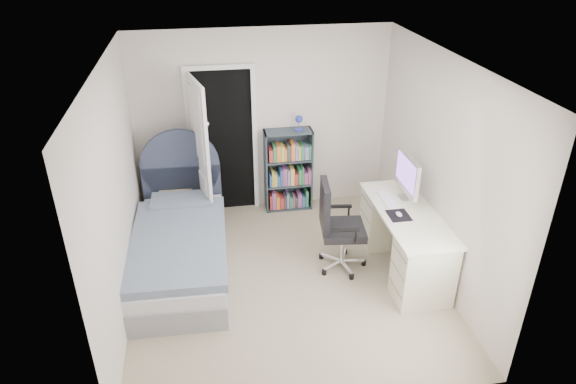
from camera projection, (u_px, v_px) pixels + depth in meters
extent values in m
cube|color=gray|center=(286.00, 281.00, 5.91)|extent=(3.40, 3.60, 0.05)
cube|color=white|center=(285.00, 59.00, 4.71)|extent=(3.40, 3.60, 0.05)
cube|color=beige|center=(263.00, 122.00, 6.90)|extent=(3.40, 0.05, 2.50)
cube|color=beige|center=(327.00, 295.00, 3.73)|extent=(3.40, 0.05, 2.50)
cube|color=beige|center=(113.00, 196.00, 5.05)|extent=(0.05, 3.60, 2.50)
cube|color=beige|center=(442.00, 170.00, 5.57)|extent=(0.05, 3.60, 2.50)
cube|color=black|center=(223.00, 143.00, 6.91)|extent=(0.80, 0.01, 2.00)
cube|color=white|center=(191.00, 146.00, 6.82)|extent=(0.06, 0.06, 2.00)
cube|color=white|center=(255.00, 141.00, 6.95)|extent=(0.06, 0.06, 2.00)
cube|color=white|center=(218.00, 67.00, 6.40)|extent=(0.92, 0.06, 0.06)
cube|color=white|center=(201.00, 157.00, 6.50)|extent=(0.22, 0.79, 2.00)
cube|color=gray|center=(182.00, 261.00, 5.97)|extent=(1.09, 2.16, 0.28)
cube|color=silver|center=(180.00, 246.00, 5.87)|extent=(1.07, 2.12, 0.17)
cube|color=gray|center=(178.00, 242.00, 5.72)|extent=(1.12, 1.85, 0.11)
cube|color=gray|center=(182.00, 203.00, 6.47)|extent=(0.77, 0.45, 0.13)
cube|color=#353D52|center=(184.00, 195.00, 6.80)|extent=(1.01, 0.10, 0.85)
cylinder|color=#353D52|center=(180.00, 166.00, 6.60)|extent=(1.01, 0.10, 1.01)
cylinder|color=tan|center=(164.00, 209.00, 6.79)|extent=(0.04, 0.04, 0.53)
cylinder|color=tan|center=(165.00, 196.00, 7.10)|extent=(0.04, 0.04, 0.53)
cylinder|color=tan|center=(192.00, 207.00, 6.84)|extent=(0.04, 0.04, 0.53)
cylinder|color=tan|center=(191.00, 194.00, 7.16)|extent=(0.04, 0.04, 0.53)
cube|color=tan|center=(176.00, 185.00, 6.85)|extent=(0.43, 0.43, 0.03)
cube|color=tan|center=(179.00, 207.00, 7.01)|extent=(0.38, 0.38, 0.02)
cube|color=#B24C33|center=(172.00, 184.00, 6.83)|extent=(0.17, 0.23, 0.03)
cube|color=#3F598C|center=(171.00, 182.00, 6.82)|extent=(0.16, 0.22, 0.03)
cube|color=#D8CC7F|center=(171.00, 180.00, 6.80)|extent=(0.15, 0.21, 0.03)
cylinder|color=silver|center=(209.00, 219.00, 7.06)|extent=(0.21, 0.21, 0.02)
cylinder|color=silver|center=(205.00, 173.00, 6.72)|extent=(0.02, 0.02, 1.44)
sphere|color=silver|center=(206.00, 124.00, 6.37)|extent=(0.08, 0.08, 0.08)
cube|color=#354148|center=(266.00, 172.00, 7.07)|extent=(0.02, 0.28, 1.16)
cube|color=#354148|center=(310.00, 168.00, 7.17)|extent=(0.02, 0.28, 1.16)
cube|color=#354148|center=(288.00, 131.00, 6.85)|extent=(0.65, 0.28, 0.02)
cube|color=#354148|center=(288.00, 206.00, 7.39)|extent=(0.65, 0.28, 0.02)
cube|color=#354148|center=(287.00, 166.00, 7.24)|extent=(0.65, 0.01, 1.16)
cube|color=#354148|center=(288.00, 184.00, 7.22)|extent=(0.61, 0.26, 0.02)
cube|color=#354148|center=(288.00, 159.00, 7.04)|extent=(0.61, 0.26, 0.02)
cylinder|color=#2835AF|center=(299.00, 129.00, 6.86)|extent=(0.11, 0.11, 0.02)
cylinder|color=silver|center=(299.00, 124.00, 6.83)|extent=(0.01, 0.01, 0.15)
sphere|color=#2835AF|center=(299.00, 119.00, 6.76)|extent=(0.10, 0.10, 0.10)
cube|color=#B23333|center=(270.00, 200.00, 7.27)|extent=(0.03, 0.20, 0.22)
cube|color=#994C7F|center=(273.00, 199.00, 7.27)|extent=(0.05, 0.20, 0.26)
cube|color=orange|center=(277.00, 201.00, 7.30)|extent=(0.05, 0.20, 0.19)
cube|color=#B23333|center=(281.00, 201.00, 7.31)|extent=(0.06, 0.20, 0.17)
cube|color=#3F3F3F|center=(285.00, 200.00, 7.31)|extent=(0.03, 0.20, 0.20)
cube|color=#7F72B2|center=(287.00, 199.00, 7.31)|extent=(0.03, 0.20, 0.22)
cube|color=#337F4C|center=(290.00, 200.00, 7.33)|extent=(0.05, 0.20, 0.16)
cube|color=#994C7F|center=(293.00, 200.00, 7.33)|extent=(0.02, 0.20, 0.18)
cube|color=#3F3F3F|center=(295.00, 200.00, 7.34)|extent=(0.03, 0.20, 0.16)
cube|color=#994C7F|center=(299.00, 199.00, 7.34)|extent=(0.05, 0.20, 0.20)
cube|color=#335999|center=(303.00, 199.00, 7.36)|extent=(0.05, 0.20, 0.16)
cube|color=#337F4C|center=(306.00, 197.00, 7.34)|extent=(0.04, 0.20, 0.24)
cube|color=#335999|center=(270.00, 179.00, 7.11)|extent=(0.03, 0.20, 0.17)
cube|color=#D8BF4C|center=(272.00, 177.00, 7.11)|extent=(0.02, 0.20, 0.22)
cube|color=#D8BF4C|center=(275.00, 178.00, 7.12)|extent=(0.04, 0.20, 0.18)
cube|color=#335999|center=(278.00, 179.00, 7.13)|extent=(0.03, 0.20, 0.15)
cube|color=#335999|center=(281.00, 176.00, 7.12)|extent=(0.03, 0.20, 0.24)
cube|color=#994C7F|center=(284.00, 175.00, 7.12)|extent=(0.05, 0.20, 0.25)
cube|color=#7F72B2|center=(288.00, 176.00, 7.14)|extent=(0.04, 0.20, 0.23)
cube|color=#D8BF4C|center=(291.00, 175.00, 7.14)|extent=(0.05, 0.20, 0.25)
cube|color=#B23333|center=(295.00, 177.00, 7.17)|extent=(0.05, 0.20, 0.16)
cube|color=#337F4C|center=(299.00, 175.00, 7.16)|extent=(0.04, 0.20, 0.23)
cube|color=#337F4C|center=(302.00, 174.00, 7.16)|extent=(0.02, 0.20, 0.25)
cube|color=#994C7F|center=(305.00, 176.00, 7.19)|extent=(0.05, 0.20, 0.17)
cube|color=#994C7F|center=(309.00, 175.00, 7.19)|extent=(0.06, 0.20, 0.21)
cube|color=#B23333|center=(270.00, 154.00, 6.94)|extent=(0.05, 0.20, 0.18)
cube|color=#337F4C|center=(274.00, 152.00, 6.93)|extent=(0.04, 0.20, 0.22)
cube|color=orange|center=(278.00, 152.00, 6.94)|extent=(0.06, 0.20, 0.22)
cube|color=#D8BF4C|center=(282.00, 152.00, 6.95)|extent=(0.04, 0.20, 0.21)
cube|color=orange|center=(285.00, 153.00, 6.97)|extent=(0.03, 0.20, 0.18)
cube|color=#3F3F3F|center=(288.00, 151.00, 6.96)|extent=(0.05, 0.20, 0.22)
cube|color=orange|center=(292.00, 150.00, 6.97)|extent=(0.05, 0.20, 0.25)
cube|color=#7F72B2|center=(296.00, 151.00, 6.98)|extent=(0.04, 0.20, 0.22)
cube|color=#D8BF4C|center=(299.00, 151.00, 6.99)|extent=(0.03, 0.20, 0.20)
cube|color=#337F4C|center=(302.00, 151.00, 7.00)|extent=(0.04, 0.20, 0.21)
cube|color=#7F72B2|center=(306.00, 151.00, 7.01)|extent=(0.05, 0.20, 0.19)
cube|color=#337F4C|center=(309.00, 151.00, 7.01)|extent=(0.03, 0.20, 0.20)
cube|color=#EFEBC8|center=(408.00, 213.00, 5.73)|extent=(0.63, 1.59, 0.03)
cube|color=#EFEBC8|center=(423.00, 271.00, 5.42)|extent=(0.58, 0.42, 0.74)
cube|color=#EFEBC8|center=(387.00, 218.00, 6.40)|extent=(0.58, 0.42, 0.74)
cube|color=silver|center=(406.00, 197.00, 6.01)|extent=(0.17, 0.17, 0.01)
cube|color=silver|center=(410.00, 188.00, 5.96)|extent=(0.03, 0.06, 0.23)
cube|color=silver|center=(408.00, 174.00, 5.86)|extent=(0.05, 0.59, 0.42)
cube|color=#7F52C7|center=(406.00, 172.00, 5.85)|extent=(0.00, 0.53, 0.34)
cube|color=white|center=(387.00, 199.00, 5.98)|extent=(0.14, 0.42, 0.02)
cube|color=black|center=(399.00, 215.00, 5.66)|extent=(0.23, 0.28, 0.00)
ellipsoid|color=white|center=(399.00, 214.00, 5.65)|extent=(0.06, 0.11, 0.03)
cube|color=silver|center=(353.00, 261.00, 6.11)|extent=(0.29, 0.07, 0.03)
cylinder|color=black|center=(364.00, 263.00, 6.13)|extent=(0.06, 0.06, 0.06)
cube|color=silver|center=(343.00, 255.00, 6.22)|extent=(0.16, 0.27, 0.03)
cylinder|color=black|center=(345.00, 251.00, 6.35)|extent=(0.06, 0.06, 0.06)
cube|color=silver|center=(331.00, 258.00, 6.17)|extent=(0.23, 0.22, 0.03)
cylinder|color=black|center=(321.00, 256.00, 6.25)|extent=(0.06, 0.06, 0.06)
cube|color=silver|center=(333.00, 266.00, 6.03)|extent=(0.27, 0.17, 0.03)
cylinder|color=black|center=(324.00, 272.00, 5.97)|extent=(0.06, 0.06, 0.06)
cube|color=silver|center=(346.00, 268.00, 5.99)|extent=(0.09, 0.29, 0.03)
cylinder|color=black|center=(352.00, 277.00, 5.90)|extent=(0.06, 0.06, 0.06)
cylinder|color=silver|center=(342.00, 247.00, 6.01)|extent=(0.06, 0.06, 0.42)
cube|color=black|center=(343.00, 230.00, 5.90)|extent=(0.54, 0.54, 0.09)
cube|color=black|center=(325.00, 206.00, 5.74)|extent=(0.12, 0.45, 0.56)
cube|color=black|center=(345.00, 230.00, 5.59)|extent=(0.31, 0.08, 0.03)
cube|color=black|center=(339.00, 206.00, 6.05)|extent=(0.31, 0.08, 0.03)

